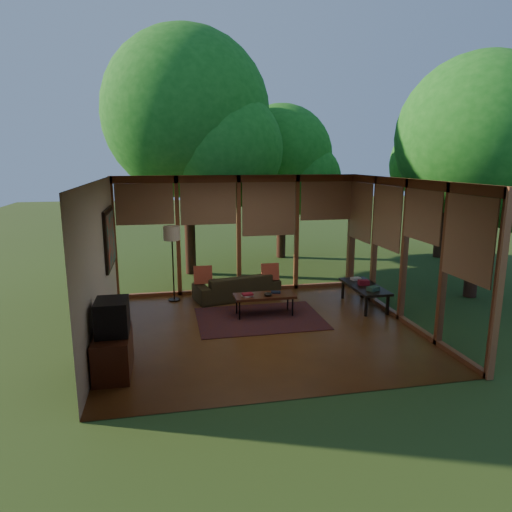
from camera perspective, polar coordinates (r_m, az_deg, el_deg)
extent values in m
plane|color=brown|center=(8.43, 0.72, -9.17)|extent=(5.50, 5.50, 0.00)
plane|color=silver|center=(7.87, 0.77, 9.48)|extent=(5.50, 5.50, 0.00)
cube|color=beige|center=(7.94, -19.04, -1.00)|extent=(0.04, 5.00, 2.70)
cube|color=beige|center=(5.71, 6.10, -5.39)|extent=(5.50, 0.04, 2.70)
cube|color=brown|center=(10.46, -2.16, 2.67)|extent=(5.50, 0.12, 2.70)
cube|color=brown|center=(9.03, 18.07, 0.58)|extent=(0.12, 5.00, 2.70)
plane|color=#2F491B|center=(18.68, 19.88, 1.90)|extent=(40.00, 40.00, 0.00)
cylinder|color=#3D2016|center=(12.24, -8.49, 10.19)|extent=(0.28, 0.28, 5.36)
sphere|color=#166218|center=(12.29, -8.72, 17.14)|extent=(4.26, 4.26, 4.26)
cylinder|color=#3D2016|center=(14.30, 3.14, 7.88)|extent=(0.28, 0.28, 4.03)
sphere|color=#166218|center=(14.27, 3.19, 12.38)|extent=(3.10, 3.10, 3.10)
cylinder|color=#3D2016|center=(11.00, 25.59, 6.65)|extent=(0.28, 0.28, 4.48)
sphere|color=#166218|center=(10.98, 26.20, 13.11)|extent=(3.48, 3.48, 3.48)
cylinder|color=#3D2016|center=(15.22, 21.38, 6.73)|extent=(0.28, 0.28, 3.71)
sphere|color=#166218|center=(15.17, 21.68, 10.60)|extent=(2.81, 2.81, 2.81)
cube|color=maroon|center=(8.98, 0.47, -7.79)|extent=(2.42, 1.71, 0.01)
imported|color=#342E1A|center=(10.19, -2.42, -3.79)|extent=(1.99, 1.13, 0.55)
cube|color=maroon|center=(9.98, -6.65, -2.40)|extent=(0.39, 0.21, 0.41)
cube|color=maroon|center=(10.21, 1.78, -2.03)|extent=(0.38, 0.20, 0.40)
cube|color=beige|center=(8.92, -1.07, -4.99)|extent=(0.24, 0.21, 0.03)
cube|color=maroon|center=(8.91, -1.07, -4.79)|extent=(0.21, 0.17, 0.03)
cube|color=black|center=(9.16, 2.49, -4.53)|extent=(0.22, 0.19, 0.03)
ellipsoid|color=black|center=(8.94, 1.52, -4.80)|extent=(0.16, 0.16, 0.07)
cube|color=#4E2315|center=(7.06, -17.41, -11.50)|extent=(0.50, 1.00, 0.60)
cube|color=black|center=(6.86, -17.54, -7.27)|extent=(0.45, 0.55, 0.50)
cube|color=#325744|center=(9.48, 14.43, -3.98)|extent=(0.27, 0.24, 0.08)
cube|color=maroon|center=(9.87, 13.30, -3.24)|extent=(0.24, 0.19, 0.10)
cube|color=beige|center=(10.23, 12.37, -2.79)|extent=(0.22, 0.17, 0.05)
cylinder|color=black|center=(10.24, -10.17, -5.40)|extent=(0.26, 0.26, 0.03)
cylinder|color=black|center=(10.04, -10.33, -1.18)|extent=(0.03, 0.03, 1.52)
cylinder|color=beige|center=(9.90, -10.49, 2.83)|extent=(0.36, 0.36, 0.30)
cube|color=#4E2315|center=(9.04, 1.06, -5.01)|extent=(1.20, 0.50, 0.05)
cylinder|color=black|center=(8.84, -2.06, -6.86)|extent=(0.03, 0.03, 0.38)
cylinder|color=black|center=(9.07, 4.60, -6.41)|extent=(0.03, 0.03, 0.38)
cylinder|color=black|center=(9.18, -2.44, -6.14)|extent=(0.03, 0.03, 0.38)
cylinder|color=black|center=(9.40, 3.99, -5.73)|extent=(0.03, 0.03, 0.38)
cube|color=black|center=(9.85, 13.40, -3.73)|extent=(0.60, 1.40, 0.05)
cube|color=black|center=(9.30, 13.59, -6.16)|extent=(0.05, 0.05, 0.40)
cube|color=black|center=(9.50, 16.12, -5.92)|extent=(0.05, 0.05, 0.40)
cube|color=black|center=(10.35, 10.80, -4.17)|extent=(0.05, 0.05, 0.40)
cube|color=black|center=(10.53, 13.12, -3.99)|extent=(0.05, 0.05, 0.40)
cube|color=black|center=(9.26, -17.87, 2.13)|extent=(0.05, 1.35, 1.15)
cube|color=#196F71|center=(9.26, -17.68, 2.14)|extent=(0.02, 1.20, 1.00)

